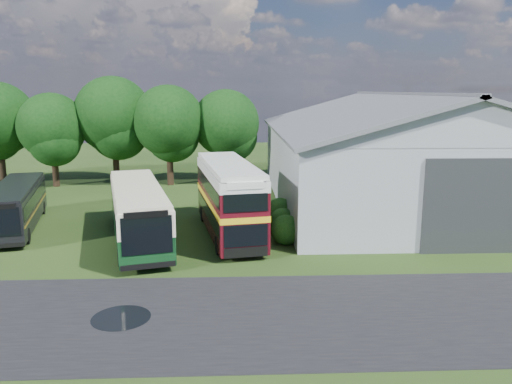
{
  "coord_description": "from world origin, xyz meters",
  "views": [
    {
      "loc": [
        2.82,
        -20.5,
        8.38
      ],
      "look_at": [
        4.01,
        8.0,
        2.52
      ],
      "focal_mm": 35.0,
      "sensor_mm": 36.0,
      "label": 1
    }
  ],
  "objects_px": {
    "storage_shed": "(399,147)",
    "bus_dark_single": "(16,206)",
    "bus_green_single": "(138,212)",
    "bus_maroon_double": "(229,199)"
  },
  "relations": [
    {
      "from": "storage_shed",
      "to": "bus_dark_single",
      "type": "xyz_separation_m",
      "value": [
        -25.55,
        -6.31,
        -2.72
      ]
    },
    {
      "from": "storage_shed",
      "to": "bus_green_single",
      "type": "height_order",
      "value": "storage_shed"
    },
    {
      "from": "bus_dark_single",
      "to": "storage_shed",
      "type": "bearing_deg",
      "value": 0.06
    },
    {
      "from": "bus_green_single",
      "to": "bus_maroon_double",
      "type": "xyz_separation_m",
      "value": [
        5.08,
        0.91,
        0.46
      ]
    },
    {
      "from": "bus_maroon_double",
      "to": "bus_dark_single",
      "type": "distance_m",
      "value": 13.12
    },
    {
      "from": "bus_green_single",
      "to": "bus_maroon_double",
      "type": "distance_m",
      "value": 5.18
    },
    {
      "from": "bus_maroon_double",
      "to": "bus_dark_single",
      "type": "relative_size",
      "value": 1.02
    },
    {
      "from": "bus_maroon_double",
      "to": "storage_shed",
      "type": "bearing_deg",
      "value": 22.79
    },
    {
      "from": "bus_green_single",
      "to": "bus_maroon_double",
      "type": "bearing_deg",
      "value": -4.6
    },
    {
      "from": "bus_dark_single",
      "to": "bus_maroon_double",
      "type": "bearing_deg",
      "value": -22.03
    }
  ]
}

